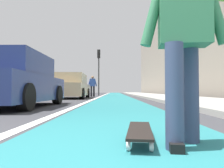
{
  "coord_description": "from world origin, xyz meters",
  "views": [
    {
      "loc": [
        -1.07,
        0.09,
        0.45
      ],
      "look_at": [
        12.37,
        0.25,
        0.88
      ],
      "focal_mm": 34.09,
      "sensor_mm": 36.0,
      "label": 1
    }
  ],
  "objects_px": {
    "parked_car_mid": "(71,87)",
    "pedestrian_distant": "(93,85)",
    "skater_person": "(183,32)",
    "skateboard": "(140,131)",
    "traffic_light": "(99,64)",
    "parked_car_near": "(15,82)"
  },
  "relations": [
    {
      "from": "skater_person",
      "to": "parked_car_near",
      "type": "distance_m",
      "value": 5.32
    },
    {
      "from": "parked_car_mid",
      "to": "pedestrian_distant",
      "type": "height_order",
      "value": "pedestrian_distant"
    },
    {
      "from": "parked_car_mid",
      "to": "traffic_light",
      "type": "bearing_deg",
      "value": -8.43
    },
    {
      "from": "parked_car_near",
      "to": "pedestrian_distant",
      "type": "height_order",
      "value": "pedestrian_distant"
    },
    {
      "from": "parked_car_mid",
      "to": "pedestrian_distant",
      "type": "distance_m",
      "value": 3.91
    },
    {
      "from": "skateboard",
      "to": "parked_car_near",
      "type": "distance_m",
      "value": 5.03
    },
    {
      "from": "parked_car_mid",
      "to": "skater_person",
      "type": "bearing_deg",
      "value": -163.71
    },
    {
      "from": "skater_person",
      "to": "parked_car_mid",
      "type": "xyz_separation_m",
      "value": [
        10.97,
        3.21,
        -0.24
      ]
    },
    {
      "from": "parked_car_near",
      "to": "pedestrian_distant",
      "type": "distance_m",
      "value": 10.68
    },
    {
      "from": "parked_car_near",
      "to": "traffic_light",
      "type": "xyz_separation_m",
      "value": [
        14.46,
        -1.27,
        2.34
      ]
    },
    {
      "from": "traffic_light",
      "to": "skateboard",
      "type": "bearing_deg",
      "value": -174.64
    },
    {
      "from": "skateboard",
      "to": "pedestrian_distant",
      "type": "height_order",
      "value": "pedestrian_distant"
    },
    {
      "from": "skateboard",
      "to": "parked_car_mid",
      "type": "relative_size",
      "value": 0.19
    },
    {
      "from": "parked_car_mid",
      "to": "parked_car_near",
      "type": "bearing_deg",
      "value": 178.85
    },
    {
      "from": "skateboard",
      "to": "parked_car_mid",
      "type": "bearing_deg",
      "value": 14.81
    },
    {
      "from": "skateboard",
      "to": "pedestrian_distant",
      "type": "xyz_separation_m",
      "value": [
        14.61,
        1.93,
        0.83
      ]
    },
    {
      "from": "skateboard",
      "to": "skater_person",
      "type": "distance_m",
      "value": 0.92
    },
    {
      "from": "skater_person",
      "to": "traffic_light",
      "type": "bearing_deg",
      "value": 6.38
    },
    {
      "from": "parked_car_near",
      "to": "traffic_light",
      "type": "relative_size",
      "value": 0.92
    },
    {
      "from": "pedestrian_distant",
      "to": "traffic_light",
      "type": "bearing_deg",
      "value": -2.92
    },
    {
      "from": "traffic_light",
      "to": "pedestrian_distant",
      "type": "xyz_separation_m",
      "value": [
        -3.83,
        0.2,
        -2.11
      ]
    },
    {
      "from": "skater_person",
      "to": "traffic_light",
      "type": "distance_m",
      "value": 18.83
    }
  ]
}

